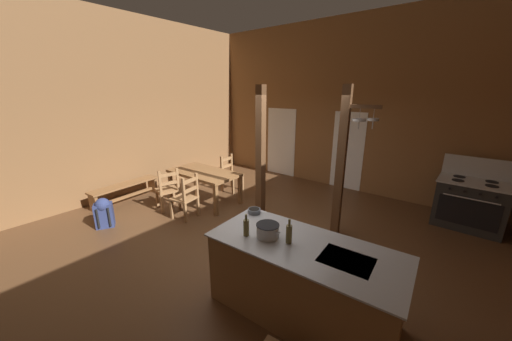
{
  "coord_description": "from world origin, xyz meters",
  "views": [
    {
      "loc": [
        2.83,
        -3.38,
        2.57
      ],
      "look_at": [
        -0.28,
        0.52,
        1.08
      ],
      "focal_mm": 18.87,
      "sensor_mm": 36.0,
      "label": 1
    }
  ],
  "objects_px": {
    "ladderback_chair_by_post": "(186,198)",
    "bench_along_left_wall": "(125,189)",
    "mixing_bowl_on_counter": "(254,211)",
    "kitchen_island": "(302,280)",
    "dining_table": "(204,175)",
    "bottle_tall_on_counter": "(246,227)",
    "stove_range": "(469,203)",
    "backpack": "(104,212)",
    "stockpot_on_counter": "(268,231)",
    "ladderback_chair_at_table_end": "(168,190)",
    "bottle_short_on_counter": "(289,234)",
    "ladderback_chair_near_window": "(231,174)"
  },
  "relations": [
    {
      "from": "stove_range",
      "to": "stockpot_on_counter",
      "type": "distance_m",
      "value": 4.49
    },
    {
      "from": "dining_table",
      "to": "mixing_bowl_on_counter",
      "type": "height_order",
      "value": "mixing_bowl_on_counter"
    },
    {
      "from": "stockpot_on_counter",
      "to": "bottle_tall_on_counter",
      "type": "distance_m",
      "value": 0.26
    },
    {
      "from": "bench_along_left_wall",
      "to": "ladderback_chair_near_window",
      "type": "bearing_deg",
      "value": 55.63
    },
    {
      "from": "backpack",
      "to": "stove_range",
      "type": "bearing_deg",
      "value": 38.87
    },
    {
      "from": "dining_table",
      "to": "backpack",
      "type": "relative_size",
      "value": 2.87
    },
    {
      "from": "ladderback_chair_at_table_end",
      "to": "ladderback_chair_by_post",
      "type": "bearing_deg",
      "value": -2.64
    },
    {
      "from": "dining_table",
      "to": "bottle_tall_on_counter",
      "type": "bearing_deg",
      "value": -32.22
    },
    {
      "from": "kitchen_island",
      "to": "ladderback_chair_by_post",
      "type": "height_order",
      "value": "ladderback_chair_by_post"
    },
    {
      "from": "ladderback_chair_near_window",
      "to": "bottle_tall_on_counter",
      "type": "xyz_separation_m",
      "value": [
        2.88,
        -2.73,
        0.58
      ]
    },
    {
      "from": "ladderback_chair_near_window",
      "to": "dining_table",
      "type": "bearing_deg",
      "value": -89.5
    },
    {
      "from": "stockpot_on_counter",
      "to": "bottle_short_on_counter",
      "type": "distance_m",
      "value": 0.27
    },
    {
      "from": "ladderback_chair_near_window",
      "to": "ladderback_chair_by_post",
      "type": "bearing_deg",
      "value": -77.01
    },
    {
      "from": "ladderback_chair_at_table_end",
      "to": "stockpot_on_counter",
      "type": "height_order",
      "value": "stockpot_on_counter"
    },
    {
      "from": "bench_along_left_wall",
      "to": "dining_table",
      "type": "bearing_deg",
      "value": 39.61
    },
    {
      "from": "ladderback_chair_by_post",
      "to": "stockpot_on_counter",
      "type": "height_order",
      "value": "stockpot_on_counter"
    },
    {
      "from": "dining_table",
      "to": "stockpot_on_counter",
      "type": "relative_size",
      "value": 5.0
    },
    {
      "from": "kitchen_island",
      "to": "stockpot_on_counter",
      "type": "bearing_deg",
      "value": -165.5
    },
    {
      "from": "ladderback_chair_by_post",
      "to": "stockpot_on_counter",
      "type": "distance_m",
      "value": 2.88
    },
    {
      "from": "kitchen_island",
      "to": "stockpot_on_counter",
      "type": "relative_size",
      "value": 6.45
    },
    {
      "from": "dining_table",
      "to": "bench_along_left_wall",
      "type": "relative_size",
      "value": 1.06
    },
    {
      "from": "kitchen_island",
      "to": "dining_table",
      "type": "distance_m",
      "value": 3.85
    },
    {
      "from": "ladderback_chair_near_window",
      "to": "mixing_bowl_on_counter",
      "type": "bearing_deg",
      "value": -40.45
    },
    {
      "from": "backpack",
      "to": "bottle_short_on_counter",
      "type": "height_order",
      "value": "bottle_short_on_counter"
    },
    {
      "from": "kitchen_island",
      "to": "mixing_bowl_on_counter",
      "type": "xyz_separation_m",
      "value": [
        -0.94,
        0.29,
        0.49
      ]
    },
    {
      "from": "bench_along_left_wall",
      "to": "stockpot_on_counter",
      "type": "relative_size",
      "value": 4.73
    },
    {
      "from": "mixing_bowl_on_counter",
      "to": "dining_table",
      "type": "bearing_deg",
      "value": 153.46
    },
    {
      "from": "kitchen_island",
      "to": "mixing_bowl_on_counter",
      "type": "distance_m",
      "value": 1.1
    },
    {
      "from": "dining_table",
      "to": "kitchen_island",
      "type": "bearing_deg",
      "value": -24.06
    },
    {
      "from": "ladderback_chair_by_post",
      "to": "bench_along_left_wall",
      "type": "bearing_deg",
      "value": -168.66
    },
    {
      "from": "backpack",
      "to": "bottle_short_on_counter",
      "type": "relative_size",
      "value": 2.06
    },
    {
      "from": "ladderback_chair_at_table_end",
      "to": "backpack",
      "type": "height_order",
      "value": "ladderback_chair_at_table_end"
    },
    {
      "from": "stove_range",
      "to": "ladderback_chair_at_table_end",
      "type": "relative_size",
      "value": 1.39
    },
    {
      "from": "stove_range",
      "to": "backpack",
      "type": "relative_size",
      "value": 2.21
    },
    {
      "from": "backpack",
      "to": "kitchen_island",
      "type": "bearing_deg",
      "value": 7.22
    },
    {
      "from": "dining_table",
      "to": "ladderback_chair_by_post",
      "type": "height_order",
      "value": "ladderback_chair_by_post"
    },
    {
      "from": "kitchen_island",
      "to": "bottle_tall_on_counter",
      "type": "bearing_deg",
      "value": -159.1
    },
    {
      "from": "ladderback_chair_by_post",
      "to": "backpack",
      "type": "relative_size",
      "value": 1.59
    },
    {
      "from": "bottle_tall_on_counter",
      "to": "bottle_short_on_counter",
      "type": "height_order",
      "value": "bottle_short_on_counter"
    },
    {
      "from": "dining_table",
      "to": "bench_along_left_wall",
      "type": "bearing_deg",
      "value": -140.39
    },
    {
      "from": "ladderback_chair_by_post",
      "to": "bottle_short_on_counter",
      "type": "distance_m",
      "value": 3.12
    },
    {
      "from": "kitchen_island",
      "to": "bench_along_left_wall",
      "type": "distance_m",
      "value": 4.99
    },
    {
      "from": "dining_table",
      "to": "ladderback_chair_at_table_end",
      "type": "height_order",
      "value": "ladderback_chair_at_table_end"
    },
    {
      "from": "bench_along_left_wall",
      "to": "mixing_bowl_on_counter",
      "type": "xyz_separation_m",
      "value": [
        4.03,
        -0.08,
        0.64
      ]
    },
    {
      "from": "kitchen_island",
      "to": "dining_table",
      "type": "xyz_separation_m",
      "value": [
        -3.51,
        1.57,
        0.19
      ]
    },
    {
      "from": "ladderback_chair_near_window",
      "to": "mixing_bowl_on_counter",
      "type": "relative_size",
      "value": 5.29
    },
    {
      "from": "stockpot_on_counter",
      "to": "dining_table",
      "type": "bearing_deg",
      "value": 151.5
    },
    {
      "from": "ladderback_chair_by_post",
      "to": "ladderback_chair_at_table_end",
      "type": "bearing_deg",
      "value": 177.36
    },
    {
      "from": "dining_table",
      "to": "ladderback_chair_near_window",
      "type": "xyz_separation_m",
      "value": [
        -0.01,
        0.91,
        -0.2
      ]
    },
    {
      "from": "kitchen_island",
      "to": "stockpot_on_counter",
      "type": "xyz_separation_m",
      "value": [
        -0.42,
        -0.11,
        0.54
      ]
    }
  ]
}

